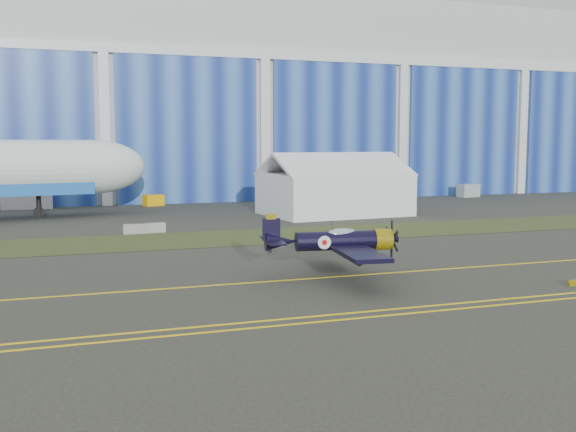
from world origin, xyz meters
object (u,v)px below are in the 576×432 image
object	(u,v)px
tent	(334,183)
warbird	(336,241)
shipping_container	(27,198)
tug	(153,200)

from	to	relation	value
tent	warbird	bearing A→B (deg)	-117.87
warbird	shipping_container	distance (m)	56.61
warbird	tent	bearing A→B (deg)	74.72
warbird	shipping_container	xyz separation A→B (m)	(-19.53, 53.13, -0.99)
tug	tent	bearing A→B (deg)	-62.63
shipping_container	tug	bearing A→B (deg)	-2.48
warbird	tent	size ratio (longest dim) A/B	0.77
shipping_container	tug	size ratio (longest dim) A/B	2.43
shipping_container	tug	distance (m)	15.70
tent	tug	xyz separation A→B (m)	(-18.24, 18.06, -2.89)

